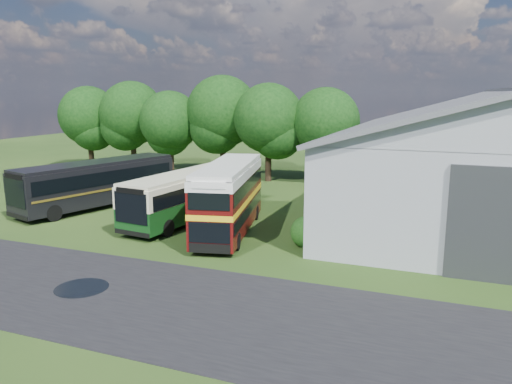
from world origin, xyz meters
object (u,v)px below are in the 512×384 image
at_px(bus_dark_single, 98,183).
at_px(storage_shed, 495,154).
at_px(bus_maroon_double, 229,199).
at_px(bus_green_single, 191,194).

bearing_deg(bus_dark_single, storage_shed, 30.45).
height_order(storage_shed, bus_maroon_double, storage_shed).
relative_size(storage_shed, bus_dark_single, 2.05).
xyz_separation_m(storage_shed, bus_maroon_double, (-14.26, -9.09, -2.15)).
relative_size(storage_shed, bus_maroon_double, 2.56).
xyz_separation_m(bus_green_single, bus_maroon_double, (3.58, -1.98, 0.38)).
bearing_deg(bus_maroon_double, bus_green_single, 138.42).
xyz_separation_m(bus_green_single, bus_dark_single, (-7.75, 0.65, 0.10)).
height_order(bus_green_single, bus_dark_single, bus_dark_single).
bearing_deg(bus_maroon_double, bus_dark_single, 154.34).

